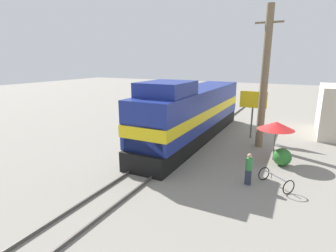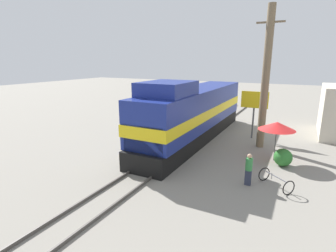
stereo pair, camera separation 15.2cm
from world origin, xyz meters
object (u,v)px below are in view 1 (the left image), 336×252
locomotive (192,113)px  vendor_umbrella (276,126)px  utility_pole (264,79)px  billboard_sign (253,103)px  person_bystander (249,168)px  bicycle (276,180)px

locomotive → vendor_umbrella: (6.15, -1.68, 0.08)m
locomotive → utility_pole: size_ratio=1.64×
billboard_sign → person_bystander: 8.86m
billboard_sign → person_bystander: size_ratio=2.28×
utility_pole → vendor_umbrella: utility_pole is taller
vendor_umbrella → billboard_sign: billboard_sign is taller
locomotive → person_bystander: size_ratio=9.64×
utility_pole → bicycle: 7.89m
utility_pole → bicycle: bearing=-74.8°
vendor_umbrella → bicycle: bearing=-82.8°
billboard_sign → bicycle: size_ratio=2.16×
locomotive → person_bystander: locomotive is taller
locomotive → billboard_sign: locomotive is taller
vendor_umbrella → person_bystander: 4.44m
utility_pole → billboard_sign: bearing=115.2°
billboard_sign → bicycle: billboard_sign is taller
utility_pole → billboard_sign: (-0.92, 1.95, -2.03)m
utility_pole → bicycle: (1.70, -6.25, -4.50)m
locomotive → person_bystander: 8.04m
vendor_umbrella → locomotive: bearing=164.7°
locomotive → vendor_umbrella: bearing=-15.3°
person_bystander → bicycle: person_bystander is taller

